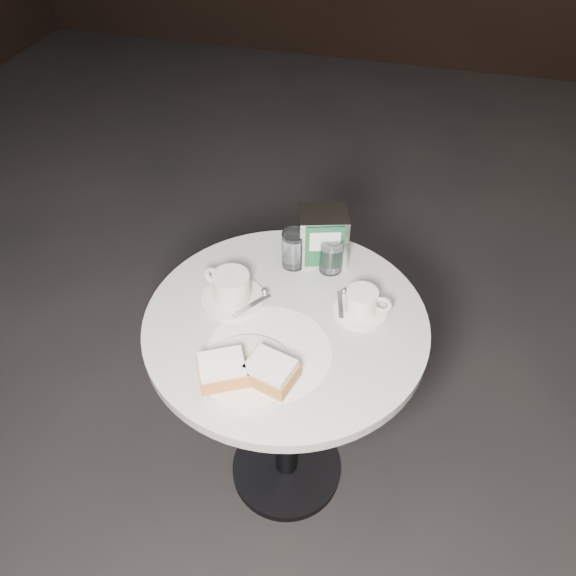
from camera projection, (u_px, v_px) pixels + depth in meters
The scene contains 9 objects.
ground at pixel (286, 469), 1.89m from camera, with size 7.00×7.00×0.00m, color black.
cafe_table at pixel (286, 369), 1.51m from camera, with size 0.70×0.70×0.74m.
sugar_spill at pixel (269, 352), 1.30m from camera, with size 0.29×0.29×0.00m, color white.
beignet_plate at pixel (247, 371), 1.22m from camera, with size 0.24×0.24×0.07m.
coffee_cup_left at pixel (231, 289), 1.40m from camera, with size 0.20×0.20×0.08m.
coffee_cup_right at pixel (362, 304), 1.37m from camera, with size 0.14×0.13×0.07m.
water_glass_left at pixel (294, 250), 1.49m from camera, with size 0.09×0.09×0.10m.
water_glass_right at pixel (331, 254), 1.47m from camera, with size 0.07×0.07×0.10m.
napkin_dispenser at pixel (323, 236), 1.49m from camera, with size 0.15×0.14×0.15m.
Camera 1 is at (0.25, -0.91, 1.75)m, focal length 35.00 mm.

